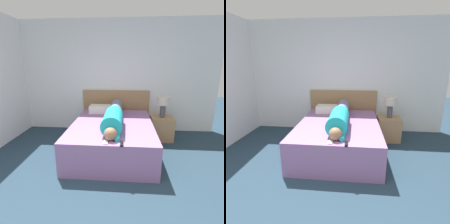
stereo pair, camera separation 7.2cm
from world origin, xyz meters
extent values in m
cube|color=white|center=(0.00, 3.26, 1.30)|extent=(5.22, 0.06, 2.60)
cube|color=#936699|center=(0.23, 2.12, 0.28)|extent=(1.48, 1.92, 0.55)
cube|color=#A37A51|center=(0.23, 3.19, 0.50)|extent=(1.60, 0.04, 1.00)
cube|color=#A37A51|center=(1.27, 2.69, 0.26)|extent=(0.47, 0.42, 0.51)
cylinder|color=#4C4C51|center=(1.27, 2.69, 0.65)|extent=(0.11, 0.11, 0.27)
cylinder|color=beige|center=(1.27, 2.69, 0.87)|extent=(0.25, 0.25, 0.17)
sphere|color=#936B4C|center=(0.26, 1.35, 0.65)|extent=(0.19, 0.19, 0.19)
cylinder|color=#1EADB7|center=(0.26, 1.78, 0.72)|extent=(0.33, 0.74, 0.33)
cylinder|color=slate|center=(0.26, 2.59, 0.69)|extent=(0.27, 0.88, 0.27)
cylinder|color=#1EADB7|center=(0.36, 1.40, 0.59)|extent=(0.07, 0.22, 0.07)
cube|color=silver|center=(-0.08, 2.82, 0.63)|extent=(0.51, 0.32, 0.16)
cube|color=black|center=(0.43, 1.23, 0.56)|extent=(0.04, 0.15, 0.02)
cube|color=#B2B7BC|center=(0.20, 1.26, 0.56)|extent=(0.06, 0.13, 0.01)
camera|label=1|loc=(0.46, -0.97, 1.63)|focal=28.00mm
camera|label=2|loc=(0.54, -0.97, 1.63)|focal=28.00mm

